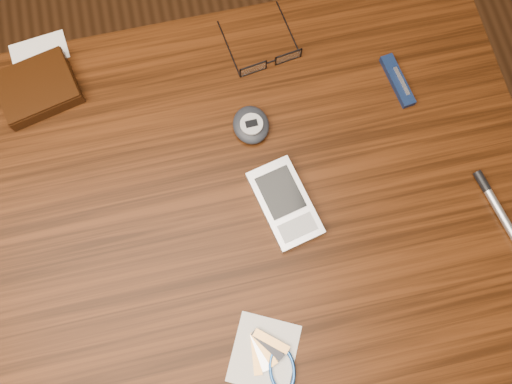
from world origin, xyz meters
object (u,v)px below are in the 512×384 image
pda_phone (285,203)px  notepad_keys (273,361)px  pocket_knife (398,81)px  silver_pen (498,209)px  desk (212,242)px  wallet_and_card (38,87)px  pedometer (251,125)px  eyeglasses (269,60)px

pda_phone → notepad_keys: size_ratio=1.13×
pda_phone → pocket_knife: 0.26m
pocket_knife → silver_pen: bearing=-69.9°
desk → notepad_keys: bearing=-74.3°
wallet_and_card → silver_pen: size_ratio=1.10×
desk → pocket_knife: size_ratio=10.96×
pedometer → pocket_knife: bearing=6.0°
wallet_and_card → pedometer: 0.33m
wallet_and_card → pedometer: same height
eyeglasses → pedometer: pedometer is taller
notepad_keys → pocket_knife: size_ratio=1.33×
eyeglasses → notepad_keys: bearing=-102.2°
eyeglasses → pocket_knife: (0.19, -0.08, -0.00)m
eyeglasses → silver_pen: size_ratio=0.83×
pocket_knife → silver_pen: size_ratio=0.63×
notepad_keys → eyeglasses: bearing=77.8°
eyeglasses → notepad_keys: size_ratio=0.99×
pedometer → pocket_knife: 0.24m
desk → wallet_and_card: (-0.21, 0.27, 0.11)m
pedometer → silver_pen: pedometer is taller
silver_pen → pda_phone: bearing=166.1°
pedometer → silver_pen: 0.38m
eyeglasses → pda_phone: (-0.03, -0.23, -0.00)m
silver_pen → pedometer: bearing=147.8°
pda_phone → silver_pen: (0.30, -0.07, -0.00)m
desk → silver_pen: size_ratio=6.87×
desk → notepad_keys: notepad_keys is taller
pda_phone → pocket_knife: bearing=35.4°
desk → eyeglasses: eyeglasses is taller
pocket_knife → pda_phone: bearing=-144.6°
desk → silver_pen: bearing=-8.3°
eyeglasses → pda_phone: size_ratio=0.88×
wallet_and_card → eyeglasses: size_ratio=1.33×
desk → eyeglasses: bearing=58.5°
eyeglasses → pocket_knife: size_ratio=1.32×
desk → pedometer: bearing=55.6°
wallet_and_card → desk: bearing=-52.5°
desk → eyeglasses: (0.15, 0.24, 0.11)m
wallet_and_card → notepad_keys: (0.26, -0.46, -0.01)m
notepad_keys → desk: bearing=105.7°
desk → pedometer: (0.10, 0.14, 0.11)m
pedometer → pda_phone: bearing=-80.4°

